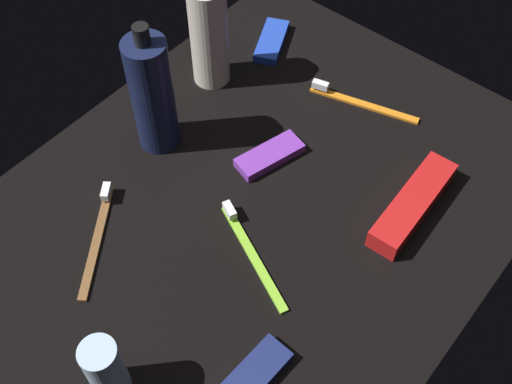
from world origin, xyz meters
TOP-DOWN VIEW (x-y plane):
  - ground_plane at (0.00, 0.00)cm, footprint 84.00×64.00cm
  - lotion_bottle at (0.01, 19.12)cm, footprint 6.20×6.20cm
  - bodywash_bottle at (15.20, 22.17)cm, footprint 6.00×6.00cm
  - deodorant_stick at (-30.87, -3.94)cm, footprint 4.30×4.30cm
  - toothbrush_lime at (-6.48, -4.31)cm, footprint 8.43×16.93cm
  - toothbrush_orange at (25.61, 0.31)cm, footprint 6.01×17.66cm
  - toothbrush_brown at (-17.81, 13.28)cm, footprint 15.23×11.60cm
  - toothpaste_box_red at (13.15, -17.45)cm, footprint 17.79×5.21cm
  - snack_bar_purple at (7.75, 3.84)cm, footprint 11.09×6.60cm
  - snack_bar_blue at (27.77, 19.69)cm, footprint 11.11×8.09cm
  - snack_bar_navy at (-19.77, -15.94)cm, footprint 10.55×4.41cm

SIDE VIEW (x-z plane):
  - ground_plane at x=0.00cm, z-range -1.20..0.00cm
  - toothbrush_lime at x=-6.48cm, z-range -0.44..1.66cm
  - toothbrush_orange at x=25.61cm, z-range -0.44..1.66cm
  - toothbrush_brown at x=-17.81cm, z-range -0.44..1.66cm
  - snack_bar_purple at x=7.75cm, z-range 0.00..1.50cm
  - snack_bar_blue at x=27.77cm, z-range 0.00..1.50cm
  - snack_bar_navy at x=-19.77cm, z-range 0.00..1.50cm
  - toothpaste_box_red at x=13.15cm, z-range 0.00..3.20cm
  - deodorant_stick at x=-30.87cm, z-range 0.00..10.36cm
  - bodywash_bottle at x=15.20cm, z-range -0.76..18.92cm
  - lotion_bottle at x=0.01cm, z-range -1.20..20.46cm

